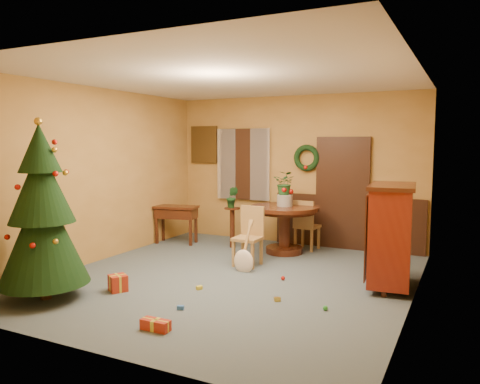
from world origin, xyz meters
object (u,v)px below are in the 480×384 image
Objects in this scene: chair_near at (250,234)px; writing_desk at (176,215)px; sideboard at (391,233)px; christmas_tree at (42,214)px; dining_table at (285,220)px.

writing_desk is at bearing 156.96° from chair_near.
writing_desk is 0.63× the size of sideboard.
christmas_tree is at bearing -147.78° from sideboard.
chair_near is 0.42× the size of christmas_tree.
christmas_tree reaches higher than chair_near.
dining_table is 1.37× the size of writing_desk.
writing_desk is (-2.01, 0.85, 0.05)m from chair_near.
dining_table is at bearing 77.78° from chair_near.
chair_near is at bearing 173.78° from sideboard.
dining_table is 1.30× the size of chair_near.
chair_near is at bearing -23.04° from writing_desk.
writing_desk is (-0.38, 3.54, -0.53)m from christmas_tree.
writing_desk is 4.40m from sideboard.
chair_near reaches higher than dining_table.
writing_desk is (-2.23, -0.17, -0.04)m from dining_table.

